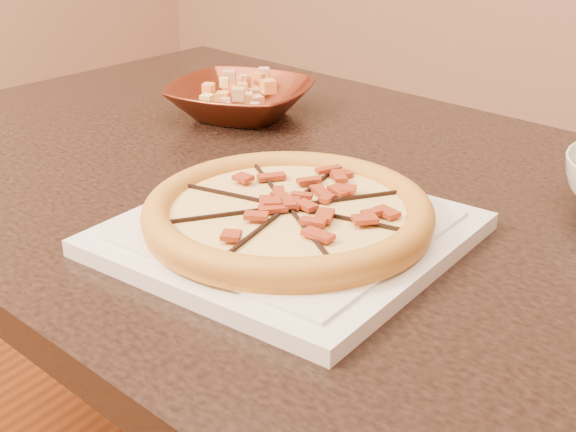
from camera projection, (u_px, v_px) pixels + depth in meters
name	position (u px, v px, depth m)	size (l,w,h in m)	color
dining_table	(292.00, 255.00, 1.06)	(1.38, 0.99, 0.75)	black
plate	(288.00, 233.00, 0.84)	(0.33, 0.33, 0.02)	silver
pizza	(288.00, 212.00, 0.83)	(0.30, 0.30, 0.03)	orange
bronze_bowl	(241.00, 100.00, 1.23)	(0.21, 0.21, 0.05)	maroon
mixed_dish	(240.00, 74.00, 1.22)	(0.11, 0.11, 0.03)	tan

